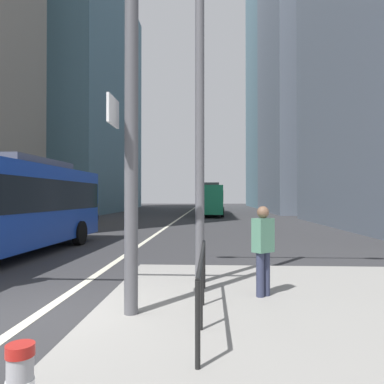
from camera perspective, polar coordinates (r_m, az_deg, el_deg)
The scene contains 15 objects.
ground_plane at distance 26.31m, azimuth -3.48°, elevation -5.12°, with size 160.00×160.00×0.00m, color #303033.
lane_centre_line at distance 36.24m, azimuth -1.70°, elevation -3.90°, with size 0.20×80.00×0.01m, color beige.
office_tower_left_mid at distance 49.94m, azimuth -20.45°, elevation 17.26°, with size 14.00×16.52×34.79m, color slate.
office_tower_left_far at distance 68.11m, azimuth -13.61°, elevation 12.76°, with size 10.37×16.77×35.75m, color slate.
office_tower_right_mid at distance 53.74m, azimuth 19.14°, elevation 20.26°, with size 13.67×18.44×42.45m, color slate.
office_tower_right_far at distance 76.32m, azimuth 13.99°, elevation 15.64°, with size 12.29×24.68×46.98m, color slate.
city_bus_red_receding at distance 39.53m, azimuth 2.94°, elevation -0.98°, with size 2.88×11.63×3.40m.
city_bus_red_distant at distance 59.18m, azimuth 2.56°, elevation -0.90°, with size 2.85×10.90×3.40m.
car_oncoming_mid at distance 30.15m, azimuth -17.05°, elevation -2.64°, with size 2.10×4.24×1.94m.
car_receding_near at distance 49.49m, azimuth 2.38°, elevation -1.91°, with size 2.18×4.18×1.94m.
car_receding_far at distance 48.75m, azimuth 2.91°, elevation -1.93°, with size 2.21×4.65×1.94m.
traffic_signal_gantry at distance 6.87m, azimuth -24.34°, elevation 16.72°, with size 5.33×0.65×6.00m.
street_lamp_post at distance 8.68m, azimuth 1.20°, elevation 21.38°, with size 5.50×0.32×8.00m.
pedestrian_railing at distance 5.88m, azimuth 1.52°, elevation -12.14°, with size 0.06×3.57×0.98m.
pedestrian_waiting at distance 7.11m, azimuth 10.94°, elevation -8.23°, with size 0.45×0.43×1.69m.
Camera 1 is at (2.95, -6.06, 2.02)m, focal length 34.45 mm.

